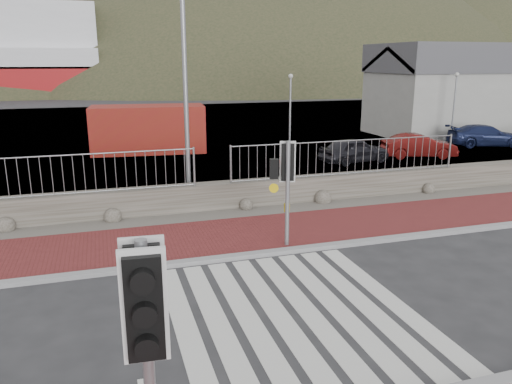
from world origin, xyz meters
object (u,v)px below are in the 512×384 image
object	(u,v)px
shipping_container	(149,129)
car_c	(485,136)
traffic_signal_far	(286,172)
streetlight	(189,55)
traffic_signal_near	(146,323)
car_a	(354,150)
car_b	(419,146)

from	to	relation	value
shipping_container	car_c	bearing A→B (deg)	-6.09
traffic_signal_far	streetlight	bearing A→B (deg)	-55.62
traffic_signal_near	car_a	bearing A→B (deg)	60.40
car_b	car_c	distance (m)	6.03
traffic_signal_far	shipping_container	size ratio (longest dim) A/B	0.48
traffic_signal_far	streetlight	distance (m)	5.79
traffic_signal_far	car_b	distance (m)	14.66
streetlight	traffic_signal_near	bearing A→B (deg)	-116.70
traffic_signal_far	car_b	world-z (taller)	traffic_signal_far
car_b	streetlight	bearing A→B (deg)	127.48
car_b	car_c	xyz separation A→B (m)	(5.72, 1.89, 0.01)
traffic_signal_far	car_b	bearing A→B (deg)	-121.87
streetlight	car_a	xyz separation A→B (m)	(8.70, 4.86, -4.33)
car_b	car_a	bearing A→B (deg)	107.73
traffic_signal_near	shipping_container	size ratio (longest dim) A/B	0.53
car_c	car_a	bearing A→B (deg)	116.84
streetlight	car_a	distance (m)	10.86
car_b	car_c	size ratio (longest dim) A/B	0.87
traffic_signal_near	traffic_signal_far	distance (m)	8.10
car_a	car_c	bearing A→B (deg)	-88.29
traffic_signal_near	shipping_container	distance (m)	22.62
traffic_signal_near	car_c	distance (m)	27.88
traffic_signal_far	streetlight	world-z (taller)	streetlight
car_a	car_b	bearing A→B (deg)	-98.25
streetlight	car_b	xyz separation A→B (m)	(12.41, 5.01, -4.33)
shipping_container	car_b	distance (m)	14.08
car_a	traffic_signal_far	bearing A→B (deg)	133.03
shipping_container	traffic_signal_far	bearing A→B (deg)	-76.97
traffic_signal_near	shipping_container	bearing A→B (deg)	89.14
traffic_signal_near	streetlight	world-z (taller)	streetlight
streetlight	car_b	distance (m)	14.06
shipping_container	car_b	xyz separation A→B (m)	(12.84, -5.76, -0.63)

